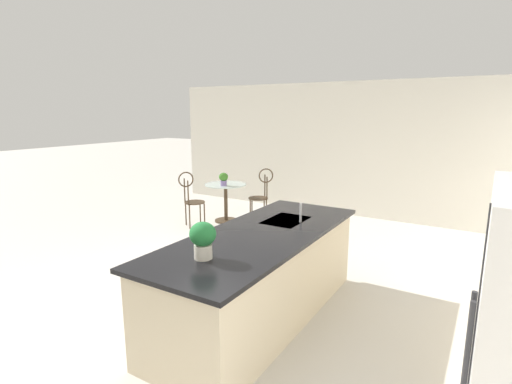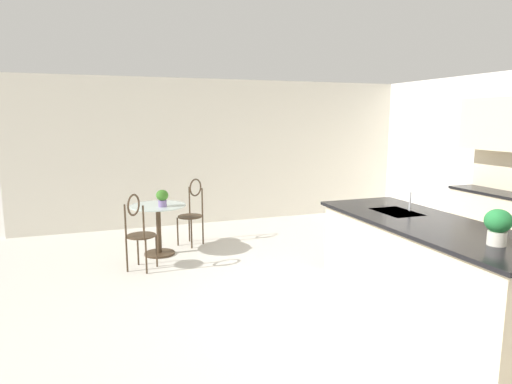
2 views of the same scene
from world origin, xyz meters
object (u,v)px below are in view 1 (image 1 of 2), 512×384
(chair_near_window, at_px, (191,197))
(potted_plant_counter_far, at_px, (203,238))
(potted_plant_on_table, at_px, (224,178))
(chair_by_island, at_px, (261,192))
(bistro_table, at_px, (226,199))

(chair_near_window, bearing_deg, potted_plant_counter_far, 42.09)
(chair_near_window, xyz_separation_m, potted_plant_on_table, (-0.49, 0.38, 0.31))
(chair_near_window, relative_size, chair_by_island, 1.00)
(chair_by_island, bearing_deg, potted_plant_counter_far, 24.33)
(chair_near_window, distance_m, potted_plant_on_table, 0.69)
(bistro_table, relative_size, potted_plant_counter_far, 2.56)
(chair_by_island, distance_m, potted_plant_on_table, 0.79)
(bistro_table, distance_m, chair_near_window, 0.71)
(chair_near_window, relative_size, potted_plant_counter_far, 3.34)
(bistro_table, bearing_deg, chair_by_island, 123.40)
(potted_plant_on_table, bearing_deg, potted_plant_counter_far, 33.74)
(bistro_table, relative_size, potted_plant_on_table, 3.29)
(potted_plant_on_table, xyz_separation_m, potted_plant_counter_far, (3.50, 2.34, 0.22))
(chair_by_island, relative_size, potted_plant_counter_far, 3.34)
(bistro_table, height_order, potted_plant_counter_far, potted_plant_counter_far)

